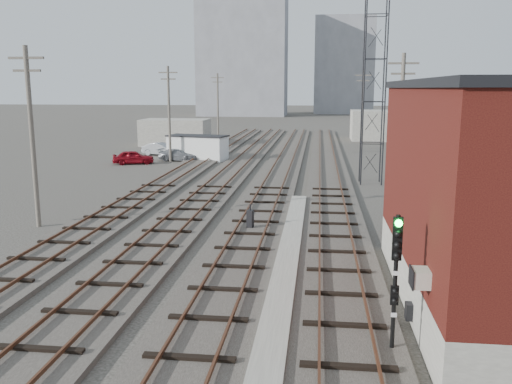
% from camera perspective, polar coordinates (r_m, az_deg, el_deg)
% --- Properties ---
extents(ground, '(320.00, 320.00, 0.00)m').
position_cam_1_polar(ground, '(65.80, 5.18, 4.76)').
color(ground, '#282621').
rests_on(ground, ground).
extents(track_right, '(3.20, 90.00, 0.39)m').
position_cam_1_polar(track_right, '(44.95, 7.64, 2.01)').
color(track_right, '#332D28').
rests_on(track_right, ground).
extents(track_mid_right, '(3.20, 90.00, 0.39)m').
position_cam_1_polar(track_mid_right, '(45.05, 2.55, 2.11)').
color(track_mid_right, '#332D28').
rests_on(track_mid_right, ground).
extents(track_mid_left, '(3.20, 90.00, 0.39)m').
position_cam_1_polar(track_mid_left, '(45.51, -2.49, 2.20)').
color(track_mid_left, '#332D28').
rests_on(track_mid_left, ground).
extents(track_left, '(3.20, 90.00, 0.39)m').
position_cam_1_polar(track_left, '(46.30, -7.38, 2.27)').
color(track_left, '#332D28').
rests_on(track_left, ground).
extents(platform_curb, '(0.90, 28.00, 0.26)m').
position_cam_1_polar(platform_curb, '(20.61, 3.08, -8.50)').
color(platform_curb, gray).
rests_on(platform_curb, ground).
extents(brick_building, '(6.54, 12.20, 7.22)m').
position_cam_1_polar(brick_building, '(18.67, 24.76, -0.42)').
color(brick_building, gray).
rests_on(brick_building, ground).
extents(lattice_tower, '(1.60, 1.60, 15.00)m').
position_cam_1_polar(lattice_tower, '(40.60, 12.32, 11.39)').
color(lattice_tower, black).
rests_on(lattice_tower, ground).
extents(utility_pole_left_a, '(1.80, 0.24, 9.00)m').
position_cam_1_polar(utility_pole_left_a, '(29.17, -22.53, 5.80)').
color(utility_pole_left_a, '#595147').
rests_on(utility_pole_left_a, ground).
extents(utility_pole_left_b, '(1.80, 0.24, 9.00)m').
position_cam_1_polar(utility_pole_left_b, '(52.41, -9.13, 8.37)').
color(utility_pole_left_b, '#595147').
rests_on(utility_pole_left_b, ground).
extents(utility_pole_left_c, '(1.80, 0.24, 9.00)m').
position_cam_1_polar(utility_pole_left_c, '(76.76, -4.04, 9.23)').
color(utility_pole_left_c, '#595147').
rests_on(utility_pole_left_c, ground).
extents(utility_pole_right_a, '(1.80, 0.24, 9.00)m').
position_cam_1_polar(utility_pole_right_a, '(33.83, 14.97, 6.84)').
color(utility_pole_right_a, '#595147').
rests_on(utility_pole_right_a, ground).
extents(utility_pole_right_b, '(1.80, 0.24, 9.00)m').
position_cam_1_polar(utility_pole_right_b, '(63.63, 11.13, 8.73)').
color(utility_pole_right_b, '#595147').
rests_on(utility_pole_right_b, ground).
extents(apartment_left, '(22.00, 14.00, 30.00)m').
position_cam_1_polar(apartment_left, '(142.01, -1.37, 14.12)').
color(apartment_left, gray).
rests_on(apartment_left, ground).
extents(apartment_right, '(16.00, 12.00, 26.00)m').
position_cam_1_polar(apartment_right, '(155.66, 9.21, 12.96)').
color(apartment_right, gray).
rests_on(apartment_right, ground).
extents(shed_left, '(8.00, 5.00, 3.20)m').
position_cam_1_polar(shed_left, '(67.97, -8.49, 6.23)').
color(shed_left, gray).
rests_on(shed_left, ground).
extents(shed_right, '(6.00, 6.00, 4.00)m').
position_cam_1_polar(shed_right, '(75.93, 12.27, 6.88)').
color(shed_right, gray).
rests_on(shed_right, ground).
extents(signal_mast, '(0.40, 0.41, 3.81)m').
position_cam_1_polar(signal_mast, '(14.59, 14.48, -8.52)').
color(signal_mast, gray).
rests_on(signal_mast, ground).
extents(switch_stand, '(0.36, 0.36, 1.26)m').
position_cam_1_polar(switch_stand, '(26.72, -0.61, -2.91)').
color(switch_stand, black).
rests_on(switch_stand, ground).
extents(site_trailer, '(6.22, 3.72, 2.45)m').
position_cam_1_polar(site_trailer, '(53.57, -6.16, 4.68)').
color(site_trailer, white).
rests_on(site_trailer, ground).
extents(car_red, '(4.08, 2.67, 1.29)m').
position_cam_1_polar(car_red, '(51.79, -12.79, 3.60)').
color(car_red, maroon).
rests_on(car_red, ground).
extents(car_silver, '(4.24, 2.33, 1.32)m').
position_cam_1_polar(car_silver, '(57.97, -9.96, 4.47)').
color(car_silver, '#A2A6AA').
rests_on(car_silver, ground).
extents(car_grey, '(4.18, 2.11, 1.16)m').
position_cam_1_polar(car_grey, '(53.30, -8.14, 3.89)').
color(car_grey, gray).
rests_on(car_grey, ground).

